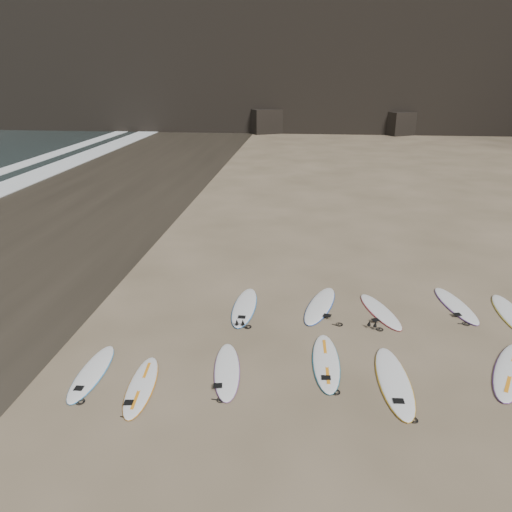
{
  "coord_description": "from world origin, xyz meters",
  "views": [
    {
      "loc": [
        -1.1,
        -10.0,
        6.49
      ],
      "look_at": [
        -2.47,
        3.18,
        1.5
      ],
      "focal_mm": 35.0,
      "sensor_mm": 36.0,
      "label": 1
    }
  ],
  "objects": [
    {
      "name": "ground",
      "position": [
        0.0,
        0.0,
        0.0
      ],
      "size": [
        240.0,
        240.0,
        0.0
      ],
      "primitive_type": "plane",
      "color": "#897559",
      "rests_on": "ground"
    },
    {
      "name": "wet_sand",
      "position": [
        -13.0,
        10.0,
        0.0
      ],
      "size": [
        12.0,
        200.0,
        0.01
      ],
      "primitive_type": "cube",
      "color": "#383026",
      "rests_on": "ground"
    },
    {
      "name": "surfboard_0",
      "position": [
        -4.52,
        -1.17,
        0.04
      ],
      "size": [
        0.75,
        2.32,
        0.08
      ],
      "primitive_type": "ellipsoid",
      "rotation": [
        0.0,
        0.0,
        0.09
      ],
      "color": "white",
      "rests_on": "ground"
    },
    {
      "name": "surfboard_1",
      "position": [
        -2.77,
        -0.4,
        0.04
      ],
      "size": [
        0.9,
        2.41,
        0.08
      ],
      "primitive_type": "ellipsoid",
      "rotation": [
        0.0,
        0.0,
        0.15
      ],
      "color": "white",
      "rests_on": "ground"
    },
    {
      "name": "surfboard_2",
      "position": [
        -0.51,
        0.19,
        0.05
      ],
      "size": [
        0.69,
        2.55,
        0.09
      ],
      "primitive_type": "ellipsoid",
      "rotation": [
        0.0,
        0.0,
        0.03
      ],
      "color": "white",
      "rests_on": "ground"
    },
    {
      "name": "surfboard_3",
      "position": [
        0.96,
        -0.43,
        0.05
      ],
      "size": [
        0.78,
        2.8,
        0.1
      ],
      "primitive_type": "ellipsoid",
      "rotation": [
        0.0,
        0.0,
        0.04
      ],
      "color": "white",
      "rests_on": "ground"
    },
    {
      "name": "surfboard_4",
      "position": [
        3.68,
        0.25,
        0.05
      ],
      "size": [
        1.78,
        2.77,
        0.1
      ],
      "primitive_type": "ellipsoid",
      "rotation": [
        0.0,
        0.0,
        -0.44
      ],
      "color": "white",
      "rests_on": "ground"
    },
    {
      "name": "surfboard_5",
      "position": [
        -2.77,
        2.85,
        0.05
      ],
      "size": [
        0.67,
        2.58,
        0.09
      ],
      "primitive_type": "ellipsoid",
      "rotation": [
        0.0,
        0.0,
        -0.02
      ],
      "color": "white",
      "rests_on": "ground"
    },
    {
      "name": "surfboard_6",
      "position": [
        -0.6,
        3.18,
        0.05
      ],
      "size": [
        1.26,
        2.68,
        0.09
      ],
      "primitive_type": "ellipsoid",
      "rotation": [
        0.0,
        0.0,
        -0.25
      ],
      "color": "white",
      "rests_on": "ground"
    },
    {
      "name": "surfboard_7",
      "position": [
        1.1,
        2.98,
        0.04
      ],
      "size": [
        1.28,
        2.38,
        0.08
      ],
      "primitive_type": "ellipsoid",
      "rotation": [
        0.0,
        0.0,
        0.33
      ],
      "color": "white",
      "rests_on": "ground"
    },
    {
      "name": "surfboard_8",
      "position": [
        3.33,
        3.6,
        0.04
      ],
      "size": [
        1.08,
        2.53,
        0.09
      ],
      "primitive_type": "ellipsoid",
      "rotation": [
        0.0,
        0.0,
        0.2
      ],
      "color": "white",
      "rests_on": "ground"
    },
    {
      "name": "surfboard_9",
      "position": [
        4.73,
        3.15,
        0.05
      ],
      "size": [
        0.64,
        2.62,
        0.09
      ],
      "primitive_type": "ellipsoid",
      "rotation": [
        0.0,
        0.0,
        -0.0
      ],
      "color": "white",
      "rests_on": "ground"
    },
    {
      "name": "surfboard_11",
      "position": [
        -5.8,
        -0.8,
        0.04
      ],
      "size": [
        0.59,
        2.33,
        0.08
      ],
      "primitive_type": "ellipsoid",
      "rotation": [
        0.0,
        0.0,
        0.01
      ],
      "color": "white",
      "rests_on": "ground"
    }
  ]
}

